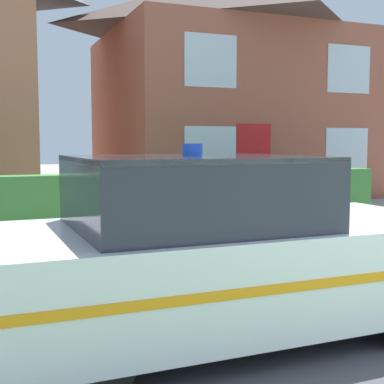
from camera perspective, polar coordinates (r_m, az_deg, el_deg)
The scene contains 4 objects.
road_strip at distance 6.04m, azimuth 11.98°, elevation -10.28°, with size 28.00×5.16×0.01m, color #424247.
garden_hedge at distance 10.19m, azimuth -11.20°, elevation -1.02°, with size 12.80×0.52×1.03m, color #3D7F38.
police_car at distance 4.42m, azimuth 2.48°, elevation -6.46°, with size 4.19×1.82×1.60m.
house_right at distance 17.34m, azimuth 4.04°, elevation 11.45°, with size 7.93×6.80×6.83m.
Camera 1 is at (-3.25, -1.14, 1.61)m, focal length 50.00 mm.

